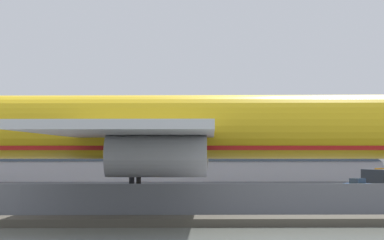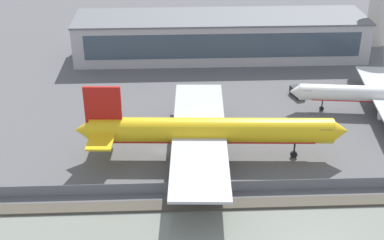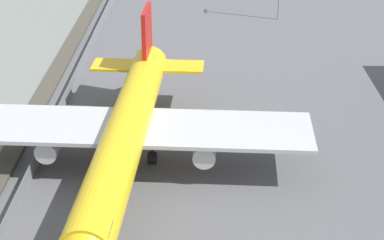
% 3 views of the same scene
% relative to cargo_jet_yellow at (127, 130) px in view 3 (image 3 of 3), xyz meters
% --- Properties ---
extents(ground_plane, '(500.00, 500.00, 0.00)m').
position_rel_cargo_jet_yellow_xyz_m(ground_plane, '(-9.61, 3.36, -6.31)').
color(ground_plane, '#565659').
extents(shoreline_seawall, '(320.00, 3.00, 0.50)m').
position_rel_cargo_jet_yellow_xyz_m(shoreline_seawall, '(-9.61, -17.14, -6.06)').
color(shoreline_seawall, '#474238').
rests_on(shoreline_seawall, ground).
extents(perimeter_fence, '(280.00, 0.10, 2.33)m').
position_rel_cargo_jet_yellow_xyz_m(perimeter_fence, '(-9.61, -12.64, -5.15)').
color(perimeter_fence, slate).
rests_on(perimeter_fence, ground).
extents(cargo_jet_yellow, '(57.10, 48.99, 16.54)m').
position_rel_cargo_jet_yellow_xyz_m(cargo_jet_yellow, '(0.00, 0.00, 0.00)').
color(cargo_jet_yellow, yellow).
rests_on(cargo_jet_yellow, ground).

